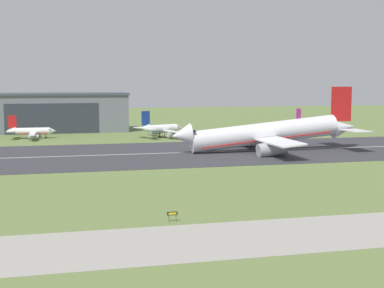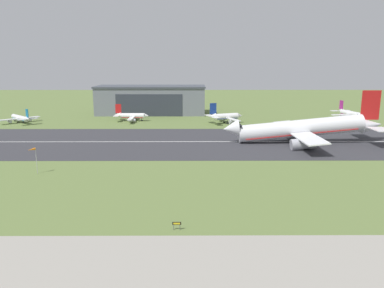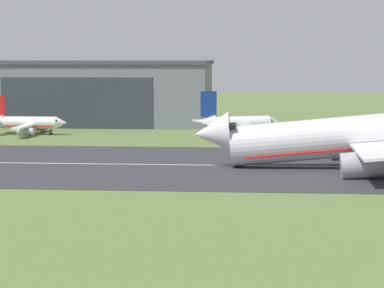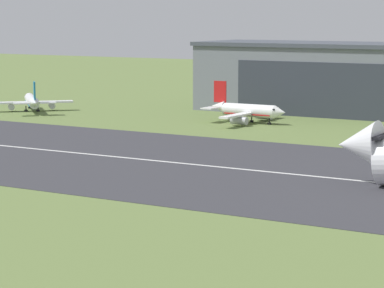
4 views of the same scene
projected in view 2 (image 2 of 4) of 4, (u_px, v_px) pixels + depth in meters
The scene contains 12 objects.
ground_plane at pixel (189, 195), 82.77m from camera, with size 667.77×667.77×0.00m, color olive.
runway_strip at pixel (189, 142), 138.71m from camera, with size 427.77×55.32×0.06m, color #333338.
runway_centreline at pixel (189, 142), 138.70m from camera, with size 384.99×0.70×0.01m, color silver.
taxiway_road at pixel (188, 260), 55.29m from camera, with size 320.83×16.05×0.05m, color gray.
hangar_building at pixel (151, 100), 213.96m from camera, with size 61.63×23.17×16.03m.
airplane_landing at pixel (301, 129), 136.04m from camera, with size 58.55×46.88×19.27m.
airplane_parked_west at pixel (132, 116), 187.95m from camera, with size 17.31×22.84×8.53m.
airplane_parked_centre at pixel (350, 114), 193.07m from camera, with size 21.01×20.53×9.10m.
airplane_parked_east at pixel (20, 118), 182.06m from camera, with size 18.81×18.78×7.56m.
airplane_parked_far_east at pixel (226, 117), 180.36m from camera, with size 19.13×23.77×10.09m.
windsock_pole at pixel (32, 151), 96.81m from camera, with size 1.62×2.06×7.01m.
runway_sign at pixel (177, 224), 65.16m from camera, with size 1.56×0.13×1.48m.
Camera 2 is at (0.25, -21.27, 28.53)m, focal length 35.00 mm.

